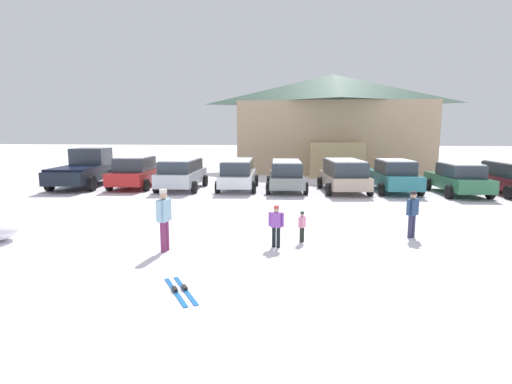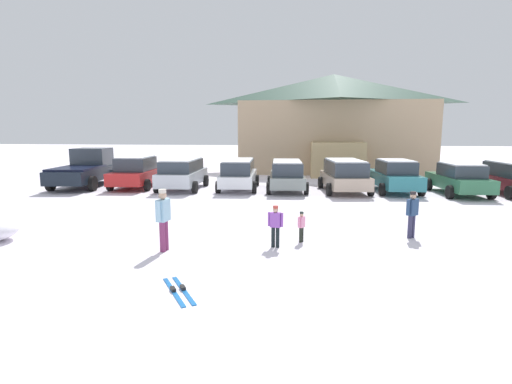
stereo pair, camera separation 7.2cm
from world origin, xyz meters
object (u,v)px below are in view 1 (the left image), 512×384
Objects in this scene: parked_grey_wagon at (286,174)px; pickup_truck at (86,169)px; parked_beige_suv at (344,175)px; pair_of_skis at (180,290)px; skier_adult_in_blue_parka at (164,216)px; skier_child_in_purple_jacket at (276,224)px; ski_lodge at (332,122)px; parked_silver_wagon at (182,173)px; skier_teen_in_navy_coat at (412,212)px; parked_teal_hatchback at (394,176)px; skier_child_in_pink_snowsuit at (302,225)px; parked_red_sedan at (136,172)px; parked_green_coupe at (458,178)px; parked_white_suv at (238,173)px.

pickup_truck is (-11.56, 0.45, 0.12)m from parked_grey_wagon.
pair_of_skis is at bearing -108.60° from parked_beige_suv.
skier_adult_in_blue_parka is at bearing 114.99° from pair_of_skis.
ski_lodge is at bearing 82.24° from skier_child_in_purple_jacket.
parked_silver_wagon is 11.35m from skier_adult_in_blue_parka.
ski_lodge is at bearing 79.44° from pair_of_skis.
skier_teen_in_navy_coat is at bearing -83.02° from parked_beige_suv.
skier_teen_in_navy_coat is (15.66, -9.53, -0.20)m from pickup_truck.
skier_child_in_pink_snowsuit is (-4.77, -10.14, -0.35)m from parked_teal_hatchback.
parked_red_sedan is 5.23× the size of skier_child_in_pink_snowsuit.
parked_red_sedan is 1.03× the size of parked_grey_wagon.
parked_beige_suv is 5.61m from parked_green_coupe.
parked_white_suv reaches higher than parked_green_coupe.
parked_green_coupe is 16.91m from pair_of_skis.
parked_green_coupe is at bearing 43.56° from skier_adult_in_blue_parka.
skier_teen_in_navy_coat is 1.58× the size of skier_child_in_pink_snowsuit.
parked_beige_suv is at bearing 62.30° from skier_adult_in_blue_parka.
skier_adult_in_blue_parka is at bearing -75.41° from parked_silver_wagon.
parked_red_sedan reaches higher than skier_teen_in_navy_coat.
skier_child_in_pink_snowsuit reaches higher than pair_of_skis.
parked_silver_wagon reaches higher than parked_white_suv.
skier_adult_in_blue_parka is at bearing -90.90° from parked_white_suv.
parked_beige_suv is 14.46m from pair_of_skis.
parked_red_sedan is at bearing 116.16° from skier_adult_in_blue_parka.
parked_green_coupe is at bearing 62.67° from skier_teen_in_navy_coat.
parked_green_coupe is 0.76× the size of pickup_truck.
skier_child_in_purple_jacket is at bearing 12.94° from skier_adult_in_blue_parka.
pickup_truck is (-5.90, 0.68, 0.10)m from parked_silver_wagon.
parked_grey_wagon is at bearing 2.36° from parked_silver_wagon.
parked_white_suv is 8.94m from pickup_truck.
skier_adult_in_blue_parka reaches higher than skier_child_in_purple_jacket.
parked_white_suv is 0.81× the size of pickup_truck.
parked_red_sedan is 1.05× the size of parked_silver_wagon.
parked_teal_hatchback reaches higher than parked_beige_suv.
ski_lodge is 9.90× the size of pair_of_skis.
skier_adult_in_blue_parka is (-0.18, -11.38, 0.06)m from parked_white_suv.
skier_adult_in_blue_parka is 7.24m from skier_teen_in_navy_coat.
skier_adult_in_blue_parka is at bearing -104.62° from ski_lodge.
parked_green_coupe is at bearing -0.49° from parked_silver_wagon.
skier_child_in_pink_snowsuit is 4.60m from pair_of_skis.
parked_white_suv is 11.38m from skier_adult_in_blue_parka.
parked_white_suv is at bearing 89.10° from skier_adult_in_blue_parka.
parked_green_coupe is (8.61, -0.36, -0.06)m from parked_grey_wagon.
parked_silver_wagon is at bearing 119.31° from skier_child_in_purple_jacket.
parked_silver_wagon is at bearing -126.68° from ski_lodge.
parked_beige_suv reaches higher than parked_grey_wagon.
parked_teal_hatchback is at bearing 2.22° from parked_silver_wagon.
pickup_truck reaches higher than parked_teal_hatchback.
pickup_truck is at bearing 176.15° from parked_red_sedan.
parked_teal_hatchback is at bearing 80.84° from skier_teen_in_navy_coat.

